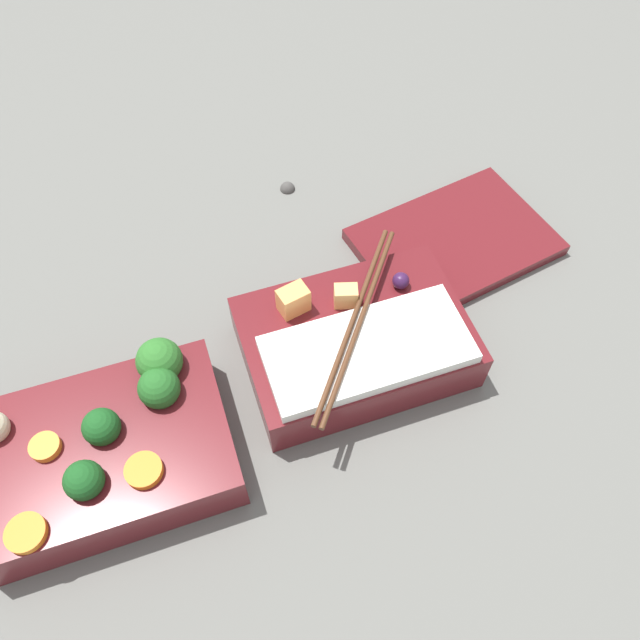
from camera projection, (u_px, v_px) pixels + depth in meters
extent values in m
plane|color=slate|center=(254.00, 412.00, 0.60)|extent=(3.00, 3.00, 0.00)
cube|color=maroon|center=(108.00, 455.00, 0.55)|extent=(0.22, 0.15, 0.05)
sphere|color=#2D7028|center=(159.00, 361.00, 0.56)|extent=(0.04, 0.04, 0.04)
sphere|color=#19511E|center=(84.00, 480.00, 0.50)|extent=(0.03, 0.03, 0.03)
sphere|color=#19511E|center=(102.00, 431.00, 0.53)|extent=(0.03, 0.03, 0.03)
sphere|color=#236023|center=(159.00, 388.00, 0.55)|extent=(0.04, 0.04, 0.04)
cylinder|color=orange|center=(83.00, 480.00, 0.51)|extent=(0.04, 0.04, 0.01)
cylinder|color=orange|center=(26.00, 533.00, 0.48)|extent=(0.04, 0.04, 0.01)
cylinder|color=orange|center=(144.00, 470.00, 0.51)|extent=(0.04, 0.04, 0.01)
cylinder|color=orange|center=(45.00, 443.00, 0.53)|extent=(0.04, 0.04, 0.01)
cube|color=maroon|center=(355.00, 342.00, 0.62)|extent=(0.22, 0.15, 0.05)
cube|color=white|center=(368.00, 352.00, 0.57)|extent=(0.19, 0.09, 0.01)
cube|color=#F4A356|center=(293.00, 300.00, 0.60)|extent=(0.03, 0.03, 0.03)
cube|color=#EAB266|center=(346.00, 296.00, 0.60)|extent=(0.03, 0.02, 0.02)
sphere|color=#381942|center=(401.00, 281.00, 0.62)|extent=(0.02, 0.02, 0.02)
cylinder|color=#56331E|center=(360.00, 321.00, 0.58)|extent=(0.14, 0.19, 0.01)
cylinder|color=#56331E|center=(353.00, 319.00, 0.58)|extent=(0.14, 0.19, 0.01)
cube|color=maroon|center=(454.00, 242.00, 0.71)|extent=(0.23, 0.18, 0.01)
sphere|color=#474442|center=(287.00, 186.00, 0.76)|extent=(0.02, 0.02, 0.02)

